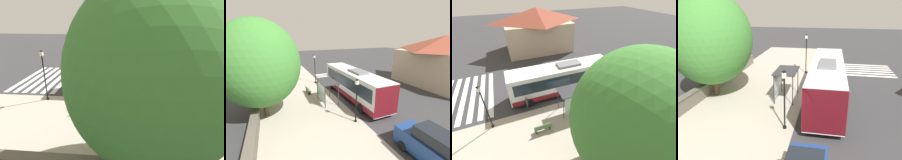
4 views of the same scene
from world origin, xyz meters
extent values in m
plane|color=#353538|center=(0.00, 0.00, 0.00)|extent=(120.00, 120.00, 0.00)
cube|color=#ADA393|center=(-4.50, 0.00, 0.01)|extent=(9.00, 44.00, 0.02)
cube|color=silver|center=(5.00, 7.03, 0.00)|extent=(9.00, 0.50, 0.01)
cube|color=silver|center=(5.00, 7.98, 0.00)|extent=(9.00, 0.50, 0.01)
cube|color=silver|center=(5.00, 8.93, 0.00)|extent=(9.00, 0.50, 0.01)
cube|color=silver|center=(5.00, 9.88, 0.00)|extent=(9.00, 0.50, 0.01)
cube|color=silver|center=(5.00, 10.83, 0.00)|extent=(9.00, 0.50, 0.01)
cube|color=#C6B293|center=(16.20, -1.75, 2.54)|extent=(7.88, 11.34, 5.08)
pyramid|color=brown|center=(16.20, -1.75, 6.22)|extent=(8.48, 11.94, 2.28)
cube|color=silver|center=(1.88, -0.78, 1.89)|extent=(2.51, 11.58, 2.89)
cube|color=black|center=(1.88, -0.78, 2.27)|extent=(2.55, 10.65, 1.27)
cube|color=maroon|center=(1.88, -0.78, 0.74)|extent=(2.55, 11.34, 0.58)
cube|color=maroon|center=(1.88, -6.54, 1.89)|extent=(2.55, 0.06, 2.77)
cube|color=black|center=(1.88, 4.97, 3.05)|extent=(1.88, 0.08, 0.40)
cube|color=slate|center=(1.88, -1.65, 3.45)|extent=(1.26, 2.55, 0.22)
cylinder|color=black|center=(0.70, 3.27, 0.50)|extent=(0.30, 1.00, 1.00)
cylinder|color=black|center=(3.05, 3.27, 0.50)|extent=(0.30, 1.00, 1.00)
cylinder|color=black|center=(0.70, -4.37, 0.50)|extent=(0.30, 1.00, 1.00)
cylinder|color=black|center=(3.05, -4.37, 0.50)|extent=(0.30, 1.00, 1.00)
cylinder|color=#2D2D33|center=(-0.70, -2.11, 1.22)|extent=(0.08, 0.08, 2.44)
cylinder|color=#2D2D33|center=(-0.70, 0.59, 1.22)|extent=(0.08, 0.08, 2.44)
cylinder|color=#2D2D33|center=(-2.20, -2.11, 1.22)|extent=(0.08, 0.08, 2.44)
cylinder|color=#2D2D33|center=(-2.20, 0.59, 1.22)|extent=(0.08, 0.08, 2.44)
cube|color=#2D2D33|center=(-1.45, -0.76, 2.48)|extent=(1.80, 3.00, 0.08)
cube|color=silver|center=(-2.18, -0.76, 1.34)|extent=(0.03, 2.43, 1.95)
cylinder|color=#2D3347|center=(0.22, 3.52, 0.40)|extent=(0.12, 0.12, 0.79)
cylinder|color=#2D3347|center=(0.38, 3.52, 0.40)|extent=(0.12, 0.12, 0.79)
cube|color=#333338|center=(0.30, 3.52, 1.11)|extent=(0.34, 0.22, 0.64)
sphere|color=tan|center=(0.30, 3.52, 1.54)|extent=(0.22, 0.22, 0.22)
cube|color=#4C7247|center=(-2.82, 2.81, 0.45)|extent=(0.40, 1.48, 0.06)
cube|color=#4C7247|center=(-2.99, 2.81, 0.68)|extent=(0.04, 1.48, 0.40)
cube|color=black|center=(-2.82, 2.21, 0.23)|extent=(0.32, 0.06, 0.45)
cube|color=black|center=(-2.82, 3.40, 0.23)|extent=(0.32, 0.06, 0.45)
cylinder|color=black|center=(-0.61, -5.57, 0.08)|extent=(0.24, 0.24, 0.16)
cylinder|color=black|center=(-0.61, -5.57, 1.74)|extent=(0.10, 0.10, 3.49)
cube|color=silver|center=(-0.61, -5.57, 3.66)|extent=(0.24, 0.24, 0.35)
pyramid|color=black|center=(-0.61, -5.57, 3.91)|extent=(0.28, 0.28, 0.14)
cylinder|color=black|center=(-0.71, 6.86, 0.08)|extent=(0.24, 0.24, 0.16)
cylinder|color=black|center=(-0.71, 6.86, 2.02)|extent=(0.10, 0.10, 4.04)
cube|color=silver|center=(-0.71, 6.86, 4.22)|extent=(0.24, 0.24, 0.35)
pyramid|color=black|center=(-0.71, 6.86, 4.46)|extent=(0.28, 0.28, 0.14)
cylinder|color=brown|center=(-7.76, -1.17, 1.52)|extent=(0.39, 0.39, 3.05)
ellipsoid|color=#3D7F33|center=(-7.76, -1.17, 4.95)|extent=(6.92, 6.92, 7.61)
cube|color=navy|center=(1.31, -11.28, 0.84)|extent=(1.73, 4.68, 1.14)
cube|color=black|center=(1.31, -11.40, 1.77)|extent=(1.47, 2.43, 0.71)
cylinder|color=black|center=(0.50, -9.76, 0.32)|extent=(0.22, 0.64, 0.64)
cylinder|color=black|center=(2.12, -9.76, 0.32)|extent=(0.22, 0.64, 0.64)
cylinder|color=black|center=(0.50, -12.80, 0.32)|extent=(0.22, 0.64, 0.64)
cylinder|color=black|center=(2.12, -12.80, 0.32)|extent=(0.22, 0.64, 0.64)
camera|label=1|loc=(-14.45, -0.19, 7.12)|focal=28.00mm
camera|label=2|loc=(-6.76, -15.54, 7.33)|focal=24.00mm
camera|label=3|loc=(-11.42, 4.36, 10.91)|focal=24.00mm
camera|label=4|loc=(2.02, -17.70, 7.64)|focal=35.00mm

